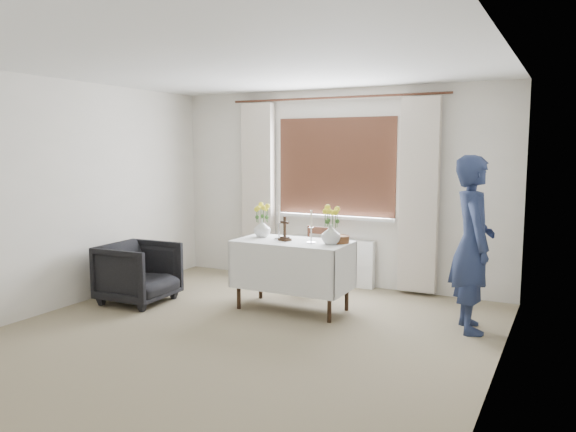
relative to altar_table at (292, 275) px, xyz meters
The scene contains 12 objects.
ground 1.22m from the altar_table, 92.44° to the right, with size 5.00×5.00×0.00m, color gray.
altar_table is the anchor object (origin of this frame).
wooden_chair 0.78m from the altar_table, 97.11° to the left, with size 0.37×0.37×0.80m, color #4F2B1B, non-canonical shape.
armchair 1.78m from the altar_table, 162.33° to the right, with size 0.74×0.76×0.69m, color black.
person 1.91m from the altar_table, ahead, with size 0.62×0.41×1.70m, color navy.
radiator 1.27m from the altar_table, 92.24° to the left, with size 1.10×0.10×0.60m, color white.
wooden_cross 0.52m from the altar_table, 160.75° to the right, with size 0.12×0.09×0.27m, color black, non-canonical shape.
candlestick_left 0.59m from the altar_table, behind, with size 0.11×0.11×0.38m, color silver, non-canonical shape.
candlestick_right 0.60m from the altar_table, ahead, with size 0.10×0.10×0.35m, color silver, non-canonical shape.
flower_vase_left 0.65m from the altar_table, 168.06° to the left, with size 0.19×0.19×0.20m, color silver.
flower_vase_right 0.66m from the altar_table, ahead, with size 0.20×0.20×0.21m, color silver.
wicker_basket 0.66m from the altar_table, 13.25° to the left, with size 0.21×0.21×0.08m, color brown.
Camera 1 is at (2.74, -4.18, 1.77)m, focal length 35.00 mm.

